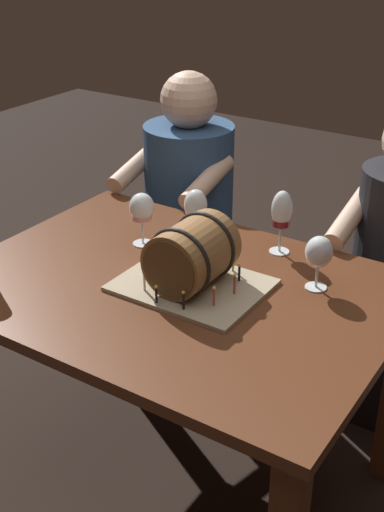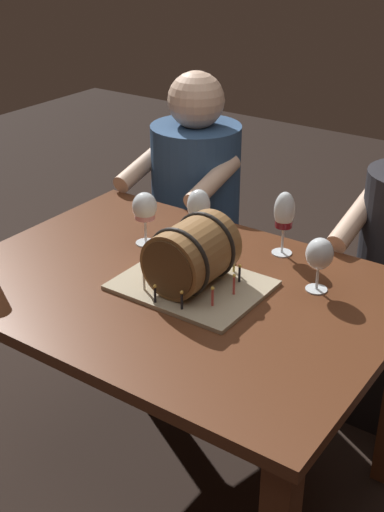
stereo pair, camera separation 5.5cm
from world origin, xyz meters
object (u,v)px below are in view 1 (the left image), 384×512
Objects in this scene: wine_glass_red at (282,212)px; dining_table at (176,317)px; barrel_cake at (192,258)px; wine_glass_amber at (196,207)px; wine_glass_empty at (319,253)px; person_seated_left at (189,223)px; wine_glass_rose at (142,209)px.

dining_table is at bearing -114.37° from wine_glass_red.
barrel_cake reaches higher than dining_table.
wine_glass_amber is at bearing 111.14° from dining_table.
barrel_cake is 0.36m from wine_glass_empty.
wine_glass_red is (0.26, 0.08, 0.02)m from wine_glass_amber.
dining_table is 0.86m from person_seated_left.
barrel_cake is 0.91m from person_seated_left.
person_seated_left is at bearing 120.76° from dining_table.
barrel_cake reaches higher than wine_glass_amber.
wine_glass_amber reaches higher than wine_glass_empty.
person_seated_left is at bearing 147.41° from wine_glass_red.
barrel_cake reaches higher than wine_glass_rose.
wine_glass_rose is (-0.40, -0.19, -0.01)m from wine_glass_red.
barrel_cake is 2.33× the size of wine_glass_rose.
wine_glass_amber is 1.02× the size of wine_glass_rose.
dining_table is at bearing -149.85° from wine_glass_empty.
wine_glass_empty is at bearing 30.15° from dining_table.
person_seated_left is at bearing 109.21° from wine_glass_rose.
person_seated_left is at bearing 146.10° from wine_glass_empty.
dining_table is 0.46m from wine_glass_red.
dining_table is 7.02× the size of wine_glass_amber.
person_seated_left is (-0.60, 0.38, -0.33)m from wine_glass_red.
wine_glass_rose is at bearing -70.79° from person_seated_left.
person_seated_left is (-0.49, 0.72, -0.28)m from barrel_cake.
wine_glass_amber reaches higher than dining_table.
wine_glass_empty is at bearing -8.59° from wine_glass_amber.
wine_glass_amber is at bearing 120.91° from barrel_cake.
wine_glass_rose is at bearing -139.86° from wine_glass_amber.
wine_glass_red is 0.78m from person_seated_left.
wine_glass_red is at bearing 25.63° from wine_glass_rose.
wine_glass_rose is (-0.13, -0.11, 0.00)m from wine_glass_amber.
person_seated_left reaches higher than wine_glass_red.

